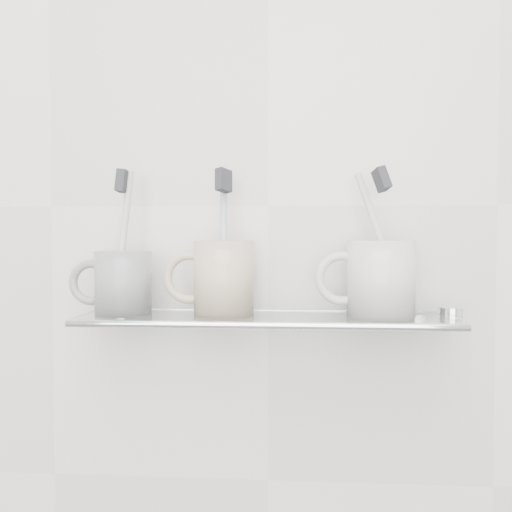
# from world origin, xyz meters

# --- Properties ---
(wall_back) EXTENTS (2.50, 0.00, 2.50)m
(wall_back) POSITION_xyz_m (0.00, 1.10, 1.25)
(wall_back) COLOR silver
(wall_back) RESTS_ON ground
(shelf_glass) EXTENTS (0.50, 0.12, 0.01)m
(shelf_glass) POSITION_xyz_m (0.00, 1.04, 1.10)
(shelf_glass) COLOR silver
(shelf_glass) RESTS_ON wall_back
(shelf_rail) EXTENTS (0.50, 0.01, 0.01)m
(shelf_rail) POSITION_xyz_m (0.00, 0.98, 1.10)
(shelf_rail) COLOR silver
(shelf_rail) RESTS_ON shelf_glass
(bracket_left) EXTENTS (0.02, 0.03, 0.02)m
(bracket_left) POSITION_xyz_m (-0.21, 1.09, 1.09)
(bracket_left) COLOR silver
(bracket_left) RESTS_ON wall_back
(bracket_right) EXTENTS (0.02, 0.03, 0.02)m
(bracket_right) POSITION_xyz_m (0.21, 1.09, 1.09)
(bracket_right) COLOR silver
(bracket_right) RESTS_ON wall_back
(mug_left) EXTENTS (0.10, 0.10, 0.09)m
(mug_left) POSITION_xyz_m (-0.20, 1.04, 1.14)
(mug_left) COLOR silver
(mug_left) RESTS_ON shelf_glass
(mug_left_handle) EXTENTS (0.06, 0.01, 0.06)m
(mug_left_handle) POSITION_xyz_m (-0.24, 1.04, 1.14)
(mug_left_handle) COLOR silver
(mug_left_handle) RESTS_ON mug_left
(toothbrush_left) EXTENTS (0.03, 0.03, 0.19)m
(toothbrush_left) POSITION_xyz_m (-0.20, 1.04, 1.20)
(toothbrush_left) COLOR silver
(toothbrush_left) RESTS_ON mug_left
(bristles_left) EXTENTS (0.02, 0.03, 0.03)m
(bristles_left) POSITION_xyz_m (-0.20, 1.04, 1.28)
(bristles_left) COLOR #2A2B2F
(bristles_left) RESTS_ON toothbrush_left
(mug_center) EXTENTS (0.09, 0.09, 0.10)m
(mug_center) POSITION_xyz_m (-0.06, 1.04, 1.15)
(mug_center) COLOR beige
(mug_center) RESTS_ON shelf_glass
(mug_center_handle) EXTENTS (0.07, 0.01, 0.07)m
(mug_center_handle) POSITION_xyz_m (-0.10, 1.04, 1.15)
(mug_center_handle) COLOR beige
(mug_center_handle) RESTS_ON mug_center
(toothbrush_center) EXTENTS (0.02, 0.06, 0.19)m
(toothbrush_center) POSITION_xyz_m (-0.06, 1.04, 1.20)
(toothbrush_center) COLOR #ACBFC8
(toothbrush_center) RESTS_ON mug_center
(bristles_center) EXTENTS (0.02, 0.03, 0.03)m
(bristles_center) POSITION_xyz_m (-0.06, 1.04, 1.28)
(bristles_center) COLOR #2A2B2F
(bristles_center) RESTS_ON toothbrush_center
(mug_right) EXTENTS (0.09, 0.09, 0.10)m
(mug_right) POSITION_xyz_m (0.15, 1.04, 1.15)
(mug_right) COLOR silver
(mug_right) RESTS_ON shelf_glass
(mug_right_handle) EXTENTS (0.07, 0.01, 0.07)m
(mug_right_handle) POSITION_xyz_m (0.10, 1.04, 1.15)
(mug_right_handle) COLOR silver
(mug_right_handle) RESTS_ON mug_right
(toothbrush_right) EXTENTS (0.07, 0.04, 0.18)m
(toothbrush_right) POSITION_xyz_m (0.15, 1.04, 1.20)
(toothbrush_right) COLOR beige
(toothbrush_right) RESTS_ON mug_right
(bristles_right) EXTENTS (0.03, 0.03, 0.04)m
(bristles_right) POSITION_xyz_m (0.15, 1.04, 1.28)
(bristles_right) COLOR #2A2B2F
(bristles_right) RESTS_ON toothbrush_right
(chrome_cap) EXTENTS (0.03, 0.03, 0.01)m
(chrome_cap) POSITION_xyz_m (0.24, 1.04, 1.11)
(chrome_cap) COLOR silver
(chrome_cap) RESTS_ON shelf_glass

